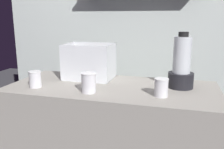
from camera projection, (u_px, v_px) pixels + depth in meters
counter at (112, 146)px, 1.75m from camera, size 1.40×0.64×0.90m
back_wall_unit at (134, 27)px, 2.28m from camera, size 2.60×0.24×2.50m
carrot_display_bin at (88, 68)px, 1.84m from camera, size 0.36×0.26×0.26m
blender_pitcher at (181, 67)px, 1.58m from camera, size 0.17×0.17×0.36m
juice_cup_carrot_far_left at (35, 80)px, 1.61m from camera, size 0.08×0.08×0.11m
juice_cup_mango_left at (89, 84)px, 1.49m from camera, size 0.09×0.09×0.12m
juice_cup_mango_middle at (161, 88)px, 1.42m from camera, size 0.08×0.08×0.11m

